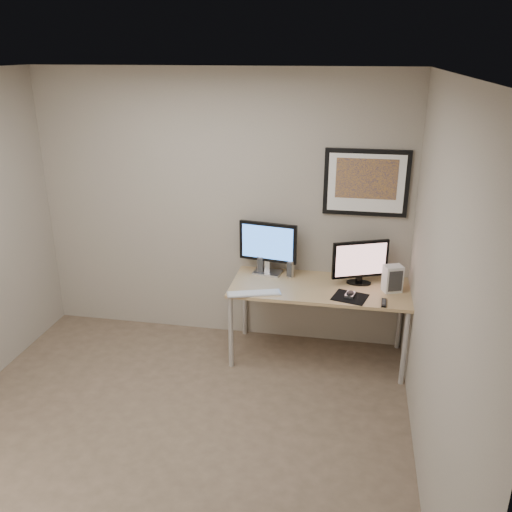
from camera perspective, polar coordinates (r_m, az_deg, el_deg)
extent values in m
plane|color=brown|center=(4.36, -9.09, -18.25)|extent=(3.60, 3.60, 0.00)
plane|color=white|center=(3.39, -11.71, 18.28)|extent=(3.60, 3.60, 0.00)
plane|color=gray|center=(5.21, -3.78, 4.93)|extent=(3.60, 0.00, 3.60)
plane|color=gray|center=(3.50, 18.63, -4.39)|extent=(0.00, 3.40, 3.40)
cube|color=#A68B50|center=(4.94, 6.72, -3.33)|extent=(1.60, 0.70, 0.03)
cylinder|color=silver|center=(4.93, -2.67, -8.02)|extent=(0.04, 0.04, 0.70)
cylinder|color=silver|center=(5.46, -1.20, -4.92)|extent=(0.04, 0.04, 0.70)
cylinder|color=silver|center=(4.85, 15.36, -9.34)|extent=(0.04, 0.04, 0.70)
cylinder|color=silver|center=(5.39, 14.92, -6.05)|extent=(0.04, 0.04, 0.70)
cube|color=black|center=(4.96, 11.52, 7.56)|extent=(0.75, 0.03, 0.60)
cube|color=white|center=(4.94, 11.52, 7.51)|extent=(0.67, 0.00, 0.52)
cube|color=#F9A222|center=(4.93, 11.55, 7.96)|extent=(0.54, 0.00, 0.36)
cube|color=#B7B7BC|center=(5.17, 1.23, -1.73)|extent=(0.28, 0.22, 0.02)
cube|color=#B7B7BC|center=(5.15, 1.24, -1.07)|extent=(0.06, 0.05, 0.11)
cube|color=black|center=(5.06, 1.26, 1.48)|extent=(0.55, 0.12, 0.38)
cube|color=blue|center=(5.04, 1.22, 1.41)|extent=(0.49, 0.08, 0.32)
cube|color=black|center=(5.04, 10.75, -2.78)|extent=(0.25, 0.20, 0.02)
cube|color=black|center=(5.02, 10.78, -2.42)|extent=(0.06, 0.06, 0.05)
cube|color=black|center=(4.95, 10.93, -0.33)|extent=(0.50, 0.23, 0.34)
cube|color=tan|center=(4.93, 10.93, -0.40)|extent=(0.44, 0.18, 0.29)
cylinder|color=#B7B7BC|center=(5.16, 0.48, -0.89)|extent=(0.07, 0.07, 0.17)
cylinder|color=#B7B7BC|center=(5.08, 3.66, -1.34)|extent=(0.08, 0.08, 0.16)
cube|color=silver|center=(4.74, -0.24, -3.94)|extent=(0.49, 0.26, 0.02)
cube|color=black|center=(4.75, 9.87, -4.29)|extent=(0.34, 0.32, 0.00)
ellipsoid|color=black|center=(4.77, 9.88, -3.93)|extent=(0.09, 0.13, 0.04)
cube|color=black|center=(4.69, 13.31, -4.80)|extent=(0.05, 0.16, 0.02)
cube|color=silver|center=(4.90, 14.18, -2.32)|extent=(0.19, 0.16, 0.24)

